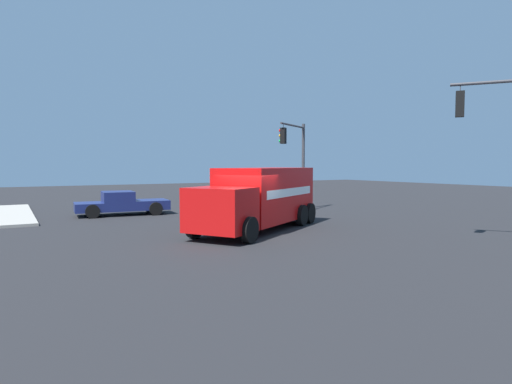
# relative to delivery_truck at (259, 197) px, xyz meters

# --- Properties ---
(ground_plane) EXTENTS (100.00, 100.00, 0.00)m
(ground_plane) POSITION_rel_delivery_truck_xyz_m (-1.24, 1.12, -1.45)
(ground_plane) COLOR black
(delivery_truck) EXTENTS (6.39, 8.00, 2.77)m
(delivery_truck) POSITION_rel_delivery_truck_xyz_m (0.00, 0.00, 0.00)
(delivery_truck) COLOR red
(delivery_truck) RESTS_ON ground
(traffic_light_primary) EXTENTS (2.10, 3.20, 5.62)m
(traffic_light_primary) POSITION_rel_delivery_truck_xyz_m (5.99, -6.27, 2.22)
(traffic_light_primary) COLOR #38383D
(traffic_light_primary) RESTS_ON ground
(pickup_navy) EXTENTS (2.61, 5.35, 1.38)m
(pickup_navy) POSITION_rel_delivery_truck_xyz_m (8.91, 4.06, -0.73)
(pickup_navy) COLOR navy
(pickup_navy) RESTS_ON ground
(sedan_silver) EXTENTS (2.37, 4.46, 1.31)m
(sedan_silver) POSITION_rel_delivery_truck_xyz_m (10.41, -3.17, -0.82)
(sedan_silver) COLOR #B7BABF
(sedan_silver) RESTS_ON ground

